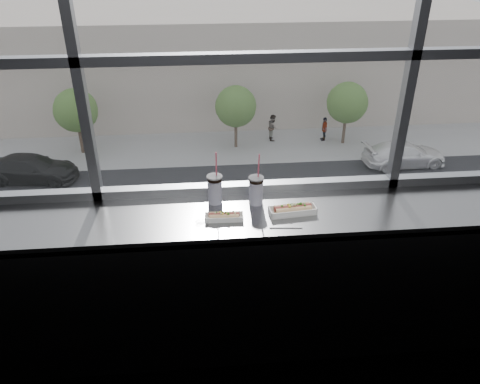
{
  "coord_description": "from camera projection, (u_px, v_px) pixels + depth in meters",
  "views": [
    {
      "loc": [
        -0.31,
        -1.26,
        2.65
      ],
      "look_at": [
        -0.08,
        1.23,
        1.25
      ],
      "focal_mm": 35.0,
      "sensor_mm": 36.0,
      "label": 1
    }
  ],
  "objects": [
    {
      "name": "car_near_c",
      "position": [
        170.0,
        229.0,
        22.26
      ],
      "size": [
        2.9,
        6.81,
        2.26
      ],
      "primitive_type": "imported",
      "rotation": [
        0.0,
        0.0,
        1.58
      ],
      "color": "maroon",
      "rests_on": "street_asphalt"
    },
    {
      "name": "car_near_b",
      "position": [
        102.0,
        234.0,
        22.06
      ],
      "size": [
        2.66,
        6.24,
        2.07
      ],
      "primitive_type": "imported",
      "rotation": [
        0.0,
        0.0,
        1.58
      ],
      "color": "#373737",
      "rests_on": "street_asphalt"
    },
    {
      "name": "street_asphalt",
      "position": [
        209.0,
        205.0,
        26.46
      ],
      "size": [
        80.0,
        10.0,
        0.06
      ],
      "primitive_type": "cube",
      "color": "black",
      "rests_on": "plaza_ground"
    },
    {
      "name": "pedestrian_c",
      "position": [
        273.0,
        125.0,
        34.17
      ],
      "size": [
        0.77,
        1.02,
        2.3
      ],
      "primitive_type": "imported",
      "rotation": [
        0.0,
        0.0,
        1.57
      ],
      "color": "#66605B",
      "rests_on": "far_sidewalk"
    },
    {
      "name": "hotdog_tray_left",
      "position": [
        224.0,
        216.0,
        2.86
      ],
      "size": [
        0.24,
        0.09,
        0.06
      ],
      "rotation": [
        0.0,
        0.0,
        -0.04
      ],
      "color": "white",
      "rests_on": "counter"
    },
    {
      "name": "car_far_c",
      "position": [
        405.0,
        150.0,
        30.43
      ],
      "size": [
        3.01,
        6.43,
        2.09
      ],
      "primitive_type": "imported",
      "rotation": [
        0.0,
        0.0,
        1.63
      ],
      "color": "white",
      "rests_on": "street_asphalt"
    },
    {
      "name": "pedestrian_d",
      "position": [
        324.0,
        126.0,
        34.14
      ],
      "size": [
        0.7,
        0.94,
        2.11
      ],
      "primitive_type": "imported",
      "rotation": [
        0.0,
        0.0,
        4.71
      ],
      "color": "#66605B",
      "rests_on": "far_sidewalk"
    },
    {
      "name": "counter",
      "position": [
        253.0,
        216.0,
        2.96
      ],
      "size": [
        6.0,
        0.55,
        0.06
      ],
      "primitive_type": "cube",
      "color": "gray",
      "rests_on": "ground"
    },
    {
      "name": "tree_left",
      "position": [
        76.0,
        110.0,
        31.22
      ],
      "size": [
        2.93,
        2.93,
        4.58
      ],
      "color": "#47382B",
      "rests_on": "far_sidewalk"
    },
    {
      "name": "loose_straw",
      "position": [
        286.0,
        228.0,
        2.78
      ],
      "size": [
        0.2,
        0.02,
        0.01
      ],
      "primitive_type": "cylinder",
      "rotation": [
        0.0,
        1.57,
        -0.08
      ],
      "color": "white",
      "rests_on": "counter"
    },
    {
      "name": "car_near_d",
      "position": [
        337.0,
        223.0,
        22.98
      ],
      "size": [
        3.12,
        6.15,
        1.97
      ],
      "primitive_type": "imported",
      "rotation": [
        0.0,
        0.0,
        1.69
      ],
      "color": "#B4B4B4",
      "rests_on": "street_asphalt"
    },
    {
      "name": "window_mullions",
      "position": [
        250.0,
        3.0,
        2.6
      ],
      "size": [
        6.0,
        0.08,
        2.4
      ],
      "primitive_type": null,
      "color": "gray",
      "rests_on": "ground"
    },
    {
      "name": "plaza_ground",
      "position": [
        201.0,
        85.0,
        46.87
      ],
      "size": [
        120.0,
        120.0,
        0.0
      ],
      "primitive_type": "plane",
      "color": "#959595",
      "rests_on": "ground"
    },
    {
      "name": "car_far_a",
      "position": [
        31.0,
        164.0,
        28.54
      ],
      "size": [
        3.43,
        6.71,
        2.14
      ],
      "primitive_type": "imported",
      "rotation": [
        0.0,
        0.0,
        1.45
      ],
      "color": "black",
      "rests_on": "street_asphalt"
    },
    {
      "name": "wall_back_lower",
      "position": [
        248.0,
        256.0,
        3.45
      ],
      "size": [
        6.0,
        0.0,
        6.0
      ],
      "primitive_type": "plane",
      "rotation": [
        1.57,
        0.0,
        0.0
      ],
      "color": "black",
      "rests_on": "ground"
    },
    {
      "name": "tree_right",
      "position": [
        347.0,
        103.0,
        32.71
      ],
      "size": [
        2.9,
        2.9,
        4.53
      ],
      "color": "#47382B",
      "rests_on": "far_sidewalk"
    },
    {
      "name": "soda_cup_left",
      "position": [
        215.0,
        188.0,
        3.0
      ],
      "size": [
        0.1,
        0.1,
        0.37
      ],
      "color": "white",
      "rests_on": "counter"
    },
    {
      "name": "tree_center",
      "position": [
        236.0,
        107.0,
        32.1
      ],
      "size": [
        2.87,
        2.87,
        4.49
      ],
      "color": "#47382B",
      "rests_on": "far_sidewalk"
    },
    {
      "name": "wrapper",
      "position": [
        202.0,
        222.0,
        2.83
      ],
      "size": [
        0.09,
        0.07,
        0.02
      ],
      "primitive_type": "ellipsoid",
      "color": "silver",
      "rests_on": "counter"
    },
    {
      "name": "window_glass",
      "position": [
        250.0,
        2.0,
        2.61
      ],
      "size": [
        6.0,
        0.0,
        6.0
      ],
      "primitive_type": "plane",
      "rotation": [
        1.57,
        0.0,
        0.0
      ],
      "color": "silver",
      "rests_on": "ground"
    },
    {
      "name": "far_building",
      "position": [
        201.0,
        58.0,
        40.14
      ],
      "size": [
        50.0,
        14.0,
        8.0
      ],
      "primitive_type": "cube",
      "color": "#B2A598",
      "rests_on": "plaza_ground"
    },
    {
      "name": "hotdog_tray_right",
      "position": [
        293.0,
        210.0,
        2.92
      ],
      "size": [
        0.3,
        0.13,
        0.07
      ],
      "rotation": [
        0.0,
        0.0,
        0.1
      ],
      "color": "white",
      "rests_on": "counter"
    },
    {
      "name": "counter_fascia",
      "position": [
        257.0,
        306.0,
        2.99
      ],
      "size": [
        6.0,
        0.04,
        1.04
      ],
      "primitive_type": "cube",
      "color": "gray",
      "rests_on": "ground"
    },
    {
      "name": "soda_cup_right",
      "position": [
        256.0,
        189.0,
        2.99
      ],
      "size": [
        0.1,
        0.1,
        0.36
      ],
      "color": "white",
      "rests_on": "counter"
    },
    {
      "name": "far_sidewalk",
      "position": [
        205.0,
        148.0,
        33.41
      ],
      "size": [
        80.0,
        6.0,
        0.04
      ],
      "primitive_type": "cube",
      "color": "#959595",
      "rests_on": "plaza_ground"
    }
  ]
}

